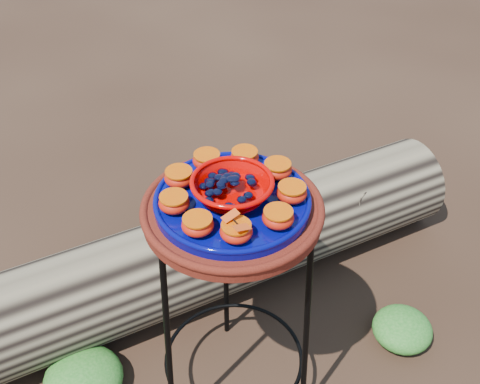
{
  "coord_description": "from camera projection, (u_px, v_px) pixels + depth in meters",
  "views": [
    {
      "loc": [
        -0.11,
        -1.06,
        1.64
      ],
      "look_at": [
        0.02,
        0.0,
        0.77
      ],
      "focal_mm": 45.0,
      "sensor_mm": 36.0,
      "label": 1
    }
  ],
  "objects": [
    {
      "name": "orange_half_2",
      "position": [
        292.0,
        193.0,
        1.37
      ],
      "size": [
        0.07,
        0.07,
        0.04
      ],
      "primitive_type": "ellipsoid",
      "color": "#B32011",
      "rests_on": "cobalt_plate"
    },
    {
      "name": "plant_stand",
      "position": [
        234.0,
        313.0,
        1.64
      ],
      "size": [
        0.44,
        0.44,
        0.7
      ],
      "primitive_type": null,
      "color": "black",
      "rests_on": "ground"
    },
    {
      "name": "foliage_back",
      "position": [
        174.0,
        246.0,
        2.22
      ],
      "size": [
        0.34,
        0.34,
        0.17
      ],
      "primitive_type": "ellipsoid",
      "color": "#166615",
      "rests_on": "ground"
    },
    {
      "name": "foliage_right",
      "position": [
        402.0,
        328.0,
        1.97
      ],
      "size": [
        0.2,
        0.2,
        0.1
      ],
      "primitive_type": "ellipsoid",
      "color": "#166615",
      "rests_on": "ground"
    },
    {
      "name": "orange_half_5",
      "position": [
        207.0,
        160.0,
        1.46
      ],
      "size": [
        0.07,
        0.07,
        0.04
      ],
      "primitive_type": "ellipsoid",
      "color": "#B32011",
      "rests_on": "cobalt_plate"
    },
    {
      "name": "butterfly",
      "position": [
        236.0,
        222.0,
        1.25
      ],
      "size": [
        0.09,
        0.08,
        0.01
      ],
      "primitive_type": null,
      "rotation": [
        0.0,
        0.0,
        0.46
      ],
      "color": "#DF4611",
      "rests_on": "orange_half_0"
    },
    {
      "name": "foliage_left",
      "position": [
        83.0,
        378.0,
        1.81
      ],
      "size": [
        0.24,
        0.24,
        0.12
      ],
      "primitive_type": "ellipsoid",
      "color": "#166615",
      "rests_on": "ground"
    },
    {
      "name": "orange_half_1",
      "position": [
        278.0,
        218.0,
        1.3
      ],
      "size": [
        0.07,
        0.07,
        0.04
      ],
      "primitive_type": "ellipsoid",
      "color": "#B32011",
      "rests_on": "cobalt_plate"
    },
    {
      "name": "orange_half_7",
      "position": [
        174.0,
        203.0,
        1.34
      ],
      "size": [
        0.07,
        0.07,
        0.04
      ],
      "primitive_type": "ellipsoid",
      "color": "#B32011",
      "rests_on": "cobalt_plate"
    },
    {
      "name": "terracotta_saucer",
      "position": [
        232.0,
        211.0,
        1.41
      ],
      "size": [
        0.42,
        0.42,
        0.03
      ],
      "primitive_type": "cylinder",
      "color": "#3D1006",
      "rests_on": "plant_stand"
    },
    {
      "name": "driftwood_log",
      "position": [
        222.0,
        248.0,
        2.1
      ],
      "size": [
        1.79,
        1.04,
        0.33
      ],
      "primitive_type": null,
      "rotation": [
        0.0,
        0.0,
        0.36
      ],
      "color": "black",
      "rests_on": "ground"
    },
    {
      "name": "red_bowl",
      "position": [
        232.0,
        189.0,
        1.37
      ],
      "size": [
        0.18,
        0.18,
        0.05
      ],
      "primitive_type": null,
      "color": "#C80200",
      "rests_on": "cobalt_plate"
    },
    {
      "name": "orange_half_0",
      "position": [
        236.0,
        231.0,
        1.26
      ],
      "size": [
        0.07,
        0.07,
        0.04
      ],
      "primitive_type": "ellipsoid",
      "color": "#B32011",
      "rests_on": "cobalt_plate"
    },
    {
      "name": "glass_gems",
      "position": [
        232.0,
        176.0,
        1.34
      ],
      "size": [
        0.14,
        0.14,
        0.02
      ],
      "primitive_type": null,
      "color": "black",
      "rests_on": "red_bowl"
    },
    {
      "name": "orange_half_8",
      "position": [
        198.0,
        225.0,
        1.28
      ],
      "size": [
        0.07,
        0.07,
        0.04
      ],
      "primitive_type": "ellipsoid",
      "color": "#B32011",
      "rests_on": "cobalt_plate"
    },
    {
      "name": "cobalt_plate",
      "position": [
        232.0,
        202.0,
        1.39
      ],
      "size": [
        0.36,
        0.36,
        0.02
      ],
      "primitive_type": "cylinder",
      "color": "#070954",
      "rests_on": "terracotta_saucer"
    },
    {
      "name": "orange_half_3",
      "position": [
        277.0,
        170.0,
        1.43
      ],
      "size": [
        0.07,
        0.07,
        0.04
      ],
      "primitive_type": "ellipsoid",
      "color": "#B32011",
      "rests_on": "cobalt_plate"
    },
    {
      "name": "orange_half_4",
      "position": [
        245.0,
        157.0,
        1.47
      ],
      "size": [
        0.07,
        0.07,
        0.04
      ],
      "primitive_type": "ellipsoid",
      "color": "#B32011",
      "rests_on": "cobalt_plate"
    },
    {
      "name": "orange_half_6",
      "position": [
        179.0,
        177.0,
        1.41
      ],
      "size": [
        0.07,
        0.07,
        0.04
      ],
      "primitive_type": "ellipsoid",
      "color": "#B32011",
      "rests_on": "cobalt_plate"
    }
  ]
}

